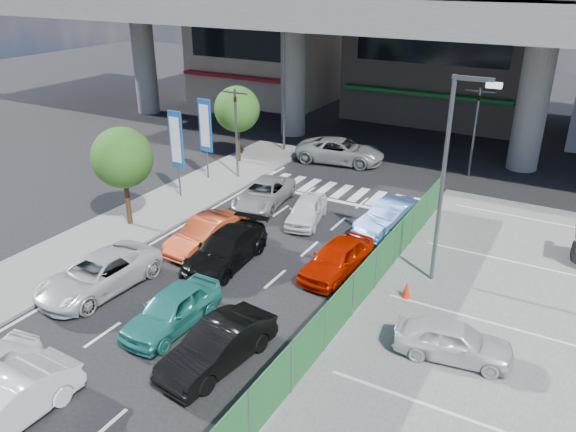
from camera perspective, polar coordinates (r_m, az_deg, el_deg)
The scene contains 28 objects.
ground at distance 21.05m, azimuth -9.34°, elevation -8.89°, with size 120.00×120.00×0.00m, color black.
parking_lot at distance 19.23m, azimuth 22.72°, elevation -14.13°, with size 12.00×28.00×0.06m, color #595957.
sidewalk_left at distance 27.85m, azimuth -15.69°, elevation -0.82°, with size 4.00×30.00×0.12m, color #595957.
fence_run at distance 18.93m, azimuth 5.35°, elevation -9.50°, with size 0.16×22.00×1.80m, color #1F5C2A, non-canonical shape.
expressway at distance 37.46m, azimuth 12.04°, elevation 19.56°, with size 64.00×14.00×10.75m.
building_west at distance 53.40m, azimuth -1.97°, elevation 18.74°, with size 12.00×10.90×13.00m.
building_center at distance 48.09m, azimuth 16.19°, elevation 18.50°, with size 14.00×10.90×15.00m.
traffic_light_left at distance 31.94m, azimuth -5.35°, elevation 10.49°, with size 1.60×1.24×5.20m.
traffic_light_right at distance 33.93m, azimuth 18.68°, elevation 10.15°, with size 1.60×1.24×5.20m.
street_lamp_right at distance 21.08m, azimuth 16.08°, elevation 4.93°, with size 1.65×0.22×8.00m.
street_lamp_left at distance 36.82m, azimuth -0.18°, elevation 13.71°, with size 1.65×0.22×8.00m.
signboard_near at distance 29.68m, azimuth -11.28°, elevation 7.35°, with size 0.80×0.14×4.70m.
signboard_far at distance 32.17m, azimuth -8.40°, elevation 8.83°, with size 0.80×0.14×4.70m.
tree_near at distance 26.69m, azimuth -16.48°, elevation 5.68°, with size 2.80×2.80×4.80m.
tree_far at distance 34.95m, azimuth -5.19°, elevation 10.74°, with size 2.80×2.80×4.80m.
hatch_white_back_mid at distance 17.40m, azimuth -26.91°, elevation -16.74°, with size 1.46×4.19×1.38m, color white.
sedan_white_mid_left at distance 22.50m, azimuth -18.69°, elevation -5.60°, with size 2.29×4.97×1.38m, color silver.
taxi_teal_mid at distance 19.69m, azimuth -11.68°, elevation -9.24°, with size 1.63×4.05×1.38m, color teal.
hatch_black_mid_right at distance 17.77m, azimuth -7.13°, elevation -12.94°, with size 1.46×4.19×1.38m, color black.
taxi_orange_left at distance 24.70m, azimuth -8.26°, elevation -1.78°, with size 1.46×4.19×1.38m, color #EC4E23.
sedan_black_mid at distance 23.28m, azimuth -6.34°, elevation -3.35°, with size 1.93×4.76×1.38m, color black.
taxi_orange_right at distance 22.50m, azimuth 5.02°, elevation -4.31°, with size 1.63×4.05×1.38m, color #B91500.
wagon_silver_front_left at distance 28.98m, azimuth -2.49°, elevation 2.30°, with size 2.09×4.54×1.26m, color gray.
sedan_white_front_mid at distance 26.99m, azimuth 1.91°, elevation 0.60°, with size 1.46×3.63×1.24m, color white.
kei_truck_front_right at distance 26.50m, azimuth 10.41°, elevation -0.09°, with size 1.46×4.19×1.38m, color #4C70BF.
crossing_wagon_silver at distance 35.61m, azimuth 5.34°, elevation 6.60°, with size 2.52×5.46×1.52m, color #979A9D.
parked_sedan_white at distance 18.60m, azimuth 16.42°, elevation -12.02°, with size 1.47×3.65×1.24m, color silver.
traffic_cone at distance 21.37m, azimuth 11.96°, elevation -7.33°, with size 0.35×0.35×0.67m, color red.
Camera 1 is at (11.46, -13.58, 11.30)m, focal length 35.00 mm.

